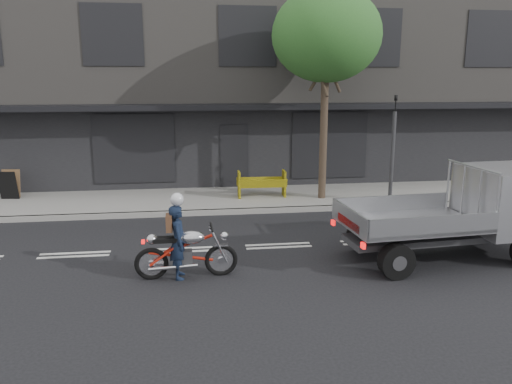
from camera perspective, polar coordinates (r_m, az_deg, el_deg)
The scene contains 11 objects.
ground at distance 12.25m, azimuth 2.58°, elevation -6.18°, with size 80.00×80.00×0.00m, color black.
sidewalk at distance 16.69m, azimuth -0.26°, elevation -0.73°, with size 32.00×3.20×0.15m, color gray.
kerb at distance 15.15m, azimuth 0.52°, elevation -2.13°, with size 32.00×0.20×0.15m, color gray.
building_main at distance 22.79m, azimuth -2.46°, elevation 12.85°, with size 26.00×10.00×8.00m, color slate.
street_tree at distance 16.22m, azimuth 8.06°, elevation 17.27°, with size 3.40×3.40×6.74m.
traffic_light_pole at distance 16.19m, azimuth 15.32°, elevation 4.08°, with size 0.12×0.12×3.50m.
motorcycle at distance 10.32m, azimuth -7.97°, elevation -6.73°, with size 2.10×0.61×1.08m.
rider at distance 10.25m, azimuth -8.85°, elevation -5.65°, with size 0.56×0.37×1.53m, color #121C31.
flatbed_ute at distance 12.42m, azimuth 24.99°, elevation -1.27°, with size 4.74×2.24×2.14m.
construction_barrier at distance 16.29m, azimuth 0.77°, elevation 0.84°, with size 1.61×0.65×0.90m, color yellow, non-canonical shape.
sandwich_board at distance 18.00m, azimuth -26.49°, elevation 0.68°, with size 0.59×0.39×0.93m, color black, non-canonical shape.
Camera 1 is at (-2.08, -11.39, 3.99)m, focal length 35.00 mm.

